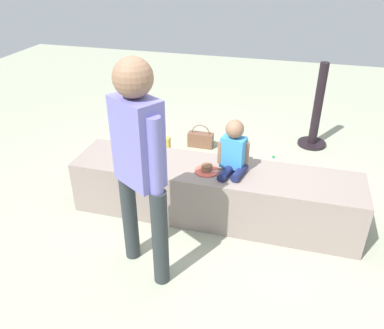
% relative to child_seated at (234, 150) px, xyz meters
% --- Properties ---
extents(ground_plane, '(12.00, 12.00, 0.00)m').
position_rel_child_seated_xyz_m(ground_plane, '(-0.16, -0.01, -0.73)').
color(ground_plane, '#A2A68D').
extents(concrete_ledge, '(2.65, 0.59, 0.51)m').
position_rel_child_seated_xyz_m(concrete_ledge, '(-0.16, -0.01, -0.47)').
color(concrete_ledge, gray).
rests_on(concrete_ledge, ground_plane).
extents(child_seated, '(0.28, 0.34, 0.48)m').
position_rel_child_seated_xyz_m(child_seated, '(0.00, 0.00, 0.00)').
color(child_seated, '#1A214F').
rests_on(child_seated, concrete_ledge).
extents(adult_standing, '(0.45, 0.36, 1.71)m').
position_rel_child_seated_xyz_m(adult_standing, '(-0.53, -0.84, 0.30)').
color(adult_standing, '#282F31').
rests_on(adult_standing, ground_plane).
extents(cake_plate, '(0.22, 0.22, 0.07)m').
position_rel_child_seated_xyz_m(cake_plate, '(-0.22, -0.07, -0.19)').
color(cake_plate, '#E0594C').
rests_on(cake_plate, concrete_ledge).
extents(gift_bag, '(0.18, 0.08, 0.35)m').
position_rel_child_seated_xyz_m(gift_bag, '(-0.99, 0.89, -0.57)').
color(gift_bag, gold).
rests_on(gift_bag, ground_plane).
extents(railing_post, '(0.36, 0.36, 1.08)m').
position_rel_child_seated_xyz_m(railing_post, '(0.75, 1.81, -0.32)').
color(railing_post, black).
rests_on(railing_post, ground_plane).
extents(water_bottle_near_gift, '(0.07, 0.07, 0.19)m').
position_rel_child_seated_xyz_m(water_bottle_near_gift, '(0.31, 0.99, -0.64)').
color(water_bottle_near_gift, silver).
rests_on(water_bottle_near_gift, ground_plane).
extents(water_bottle_far_side, '(0.07, 0.07, 0.20)m').
position_rel_child_seated_xyz_m(water_bottle_far_side, '(0.66, 0.55, -0.64)').
color(water_bottle_far_side, silver).
rests_on(water_bottle_far_side, ground_plane).
extents(cake_box_white, '(0.31, 0.32, 0.11)m').
position_rel_child_seated_xyz_m(cake_box_white, '(0.56, 0.85, -0.67)').
color(cake_box_white, white).
rests_on(cake_box_white, ground_plane).
extents(handbag_black_leather, '(0.30, 0.11, 0.34)m').
position_rel_child_seated_xyz_m(handbag_black_leather, '(-0.18, 1.06, -0.60)').
color(handbag_black_leather, black).
rests_on(handbag_black_leather, ground_plane).
extents(handbag_brown_canvas, '(0.32, 0.12, 0.30)m').
position_rel_child_seated_xyz_m(handbag_brown_canvas, '(-0.64, 1.37, -0.63)').
color(handbag_brown_canvas, brown).
rests_on(handbag_brown_canvas, ground_plane).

